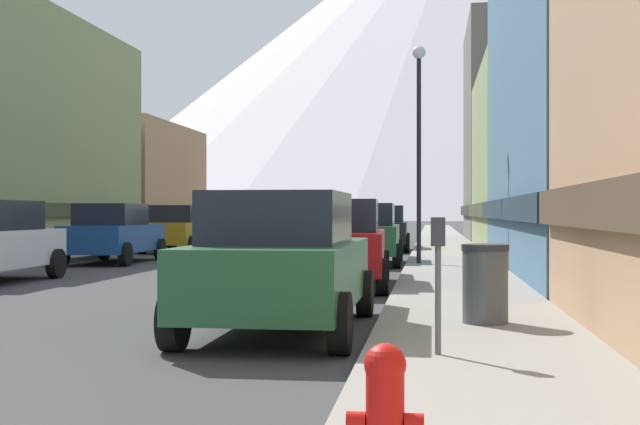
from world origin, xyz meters
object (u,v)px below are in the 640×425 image
object	(u,v)px
car_left_3	(180,229)
car_driving_0	(350,224)
car_right_2	(366,234)
car_right_3	(383,228)
trash_bin_right	(485,283)
car_right_1	(338,243)
car_right_0	(282,262)
streetlamp_right	(419,121)
car_driving_1	(353,224)
parking_meter_near	(438,265)
car_left_2	(113,233)
fire_hydrant_near	(385,407)

from	to	relation	value
car_left_3	car_driving_0	world-z (taller)	same
car_right_2	car_right_3	distance (m)	8.37
car_left_3	trash_bin_right	distance (m)	22.43
car_right_1	car_right_2	size ratio (longest dim) A/B	1.01
car_left_3	car_right_2	bearing A→B (deg)	-40.24
car_right_0	car_right_3	world-z (taller)	same
car_right_0	car_right_2	distance (m)	13.65
car_left_3	car_right_1	bearing A→B (deg)	-61.07
car_right_0	streetlamp_right	world-z (taller)	streetlamp_right
car_driving_0	streetlamp_right	xyz separation A→B (m)	(3.75, -19.15, 3.09)
car_right_0	car_driving_0	size ratio (longest dim) A/B	1.00
car_driving_1	streetlamp_right	distance (m)	21.14
car_driving_0	parking_meter_near	xyz separation A→B (m)	(4.15, -33.45, 0.11)
car_right_1	car_right_3	world-z (taller)	same
car_left_2	car_right_2	xyz separation A→B (m)	(7.60, 0.24, 0.00)
car_left_2	trash_bin_right	size ratio (longest dim) A/B	4.55
car_left_2	trash_bin_right	distance (m)	16.75
car_left_2	streetlamp_right	xyz separation A→B (m)	(9.15, -1.39, 3.09)
car_driving_0	fire_hydrant_near	xyz separation A→B (m)	(3.85, -37.27, -0.37)
car_right_1	car_left_2	bearing A→B (deg)	137.01
car_driving_0	car_driving_1	xyz separation A→B (m)	(0.00, 1.42, 0.00)
car_driving_1	fire_hydrant_near	xyz separation A→B (m)	(3.85, -38.69, -0.37)
car_driving_1	car_driving_0	bearing A→B (deg)	-90.00
car_driving_0	trash_bin_right	distance (m)	31.45
car_right_2	car_driving_1	world-z (taller)	same
car_right_2	fire_hydrant_near	bearing A→B (deg)	-85.23
car_right_3	streetlamp_right	size ratio (longest dim) A/B	0.76
car_driving_0	streetlamp_right	size ratio (longest dim) A/B	0.75
parking_meter_near	streetlamp_right	world-z (taller)	streetlamp_right
car_left_3	car_right_2	distance (m)	9.96
car_right_0	parking_meter_near	xyz separation A→B (m)	(1.95, -2.28, 0.11)
car_left_3	car_right_2	world-z (taller)	same
car_right_2	car_right_3	size ratio (longest dim) A/B	1.00
streetlamp_right	car_driving_0	bearing A→B (deg)	101.08
car_right_3	car_driving_1	size ratio (longest dim) A/B	1.01
car_right_2	car_right_1	bearing A→B (deg)	-89.99
car_driving_0	trash_bin_right	bearing A→B (deg)	-81.31
streetlamp_right	car_left_2	bearing A→B (deg)	171.34
car_right_1	streetlamp_right	xyz separation A→B (m)	(1.55, 5.69, 3.09)
car_driving_0	fire_hydrant_near	size ratio (longest dim) A/B	6.25
car_right_3	fire_hydrant_near	size ratio (longest dim) A/B	6.30
car_right_0	car_right_3	size ratio (longest dim) A/B	0.99
car_right_0	car_right_1	bearing A→B (deg)	89.97
car_driving_1	fire_hydrant_near	bearing A→B (deg)	-84.32
car_right_1	car_right_3	distance (m)	15.69
car_driving_0	car_right_2	bearing A→B (deg)	-82.84
car_driving_0	streetlamp_right	distance (m)	19.76
fire_hydrant_near	car_left_2	bearing A→B (deg)	115.36
fire_hydrant_near	car_right_3	bearing A→B (deg)	93.36
car_right_0	car_driving_1	world-z (taller)	same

